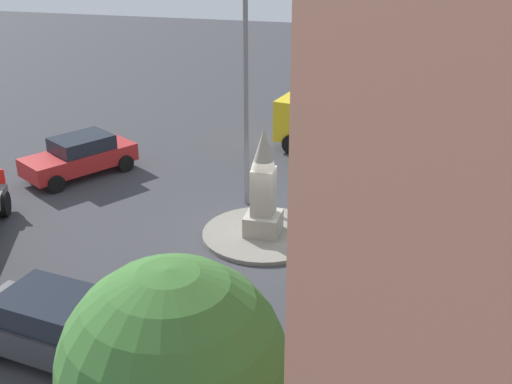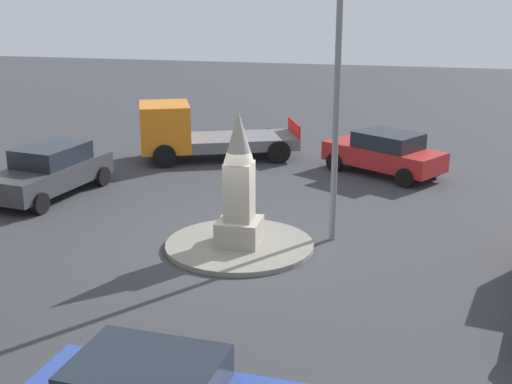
# 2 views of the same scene
# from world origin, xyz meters

# --- Properties ---
(ground_plane) EXTENTS (80.00, 80.00, 0.00)m
(ground_plane) POSITION_xyz_m (0.00, 0.00, 0.00)
(ground_plane) COLOR #38383D
(traffic_island) EXTENTS (3.77, 3.77, 0.13)m
(traffic_island) POSITION_xyz_m (0.00, 0.00, 0.06)
(traffic_island) COLOR gray
(traffic_island) RESTS_ON ground
(monument) EXTENTS (1.06, 1.06, 3.36)m
(monument) POSITION_xyz_m (0.00, 0.00, 1.60)
(monument) COLOR #9E9687
(monument) RESTS_ON traffic_island
(streetlamp) EXTENTS (3.17, 0.28, 8.78)m
(streetlamp) POSITION_xyz_m (2.22, 1.11, 5.20)
(streetlamp) COLOR slate
(streetlamp) RESTS_ON ground
(car_red_passing) EXTENTS (4.42, 3.64, 1.51)m
(car_red_passing) POSITION_xyz_m (3.24, 7.83, 0.78)
(car_red_passing) COLOR #B22323
(car_red_passing) RESTS_ON ground
(car_dark_grey_near_island) EXTENTS (2.55, 4.70, 1.59)m
(car_dark_grey_near_island) POSITION_xyz_m (-6.85, 3.05, 0.81)
(car_dark_grey_near_island) COLOR #38383D
(car_dark_grey_near_island) RESTS_ON ground
(truck_orange_parked_right) EXTENTS (6.19, 4.10, 2.14)m
(truck_orange_parked_right) POSITION_xyz_m (-3.79, 8.46, 1.00)
(truck_orange_parked_right) COLOR orange
(truck_orange_parked_right) RESTS_ON ground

